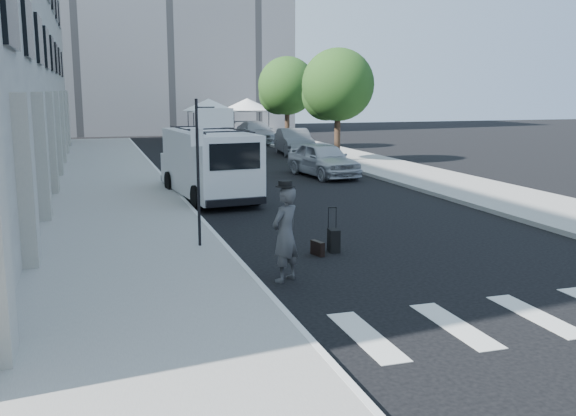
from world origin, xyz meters
TOP-DOWN VIEW (x-y plane):
  - ground at (0.00, 0.00)m, footprint 120.00×120.00m
  - sidewalk_left at (-4.25, 16.00)m, footprint 4.50×48.00m
  - sidewalk_right at (9.00, 20.00)m, footprint 4.00×56.00m
  - sign_pole at (-2.36, 3.20)m, footprint 1.03×0.07m
  - tree_near at (7.50, 20.15)m, footprint 3.80×3.83m
  - tree_far at (7.50, 29.15)m, footprint 3.80×3.83m
  - tent_left at (4.00, 38.00)m, footprint 4.00×4.00m
  - tent_right at (7.20, 38.50)m, footprint 4.00×4.00m
  - businessman at (-1.34, 0.25)m, footprint 0.85×0.80m
  - briefcase at (-0.01, 2.00)m, footprint 0.22×0.46m
  - suitcase at (0.48, 2.20)m, footprint 0.29×0.41m
  - cargo_van at (-0.97, 10.97)m, footprint 2.76×6.58m
  - parked_car_a at (5.00, 15.13)m, footprint 2.38×4.75m
  - parked_car_b at (6.80, 24.99)m, footprint 2.18×4.91m
  - parked_car_c at (6.73, 33.88)m, footprint 2.38×5.52m

SIDE VIEW (x-z plane):
  - ground at x=0.00m, z-range 0.00..0.00m
  - sidewalk_left at x=-4.25m, z-range 0.00..0.15m
  - sidewalk_right at x=9.00m, z-range 0.00..0.15m
  - briefcase at x=-0.01m, z-range 0.00..0.34m
  - suitcase at x=0.48m, z-range -0.25..0.82m
  - parked_car_a at x=5.00m, z-range 0.00..1.55m
  - parked_car_b at x=6.80m, z-range 0.00..1.57m
  - parked_car_c at x=6.73m, z-range 0.00..1.59m
  - businessman at x=-1.34m, z-range 0.00..1.95m
  - cargo_van at x=-0.97m, z-range 0.04..2.45m
  - sign_pole at x=-2.36m, z-range 0.90..4.40m
  - tent_left at x=4.00m, z-range 1.11..4.31m
  - tent_right at x=7.20m, z-range 1.11..4.31m
  - tree_near at x=7.50m, z-range 0.96..6.99m
  - tree_far at x=7.50m, z-range 0.96..6.99m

